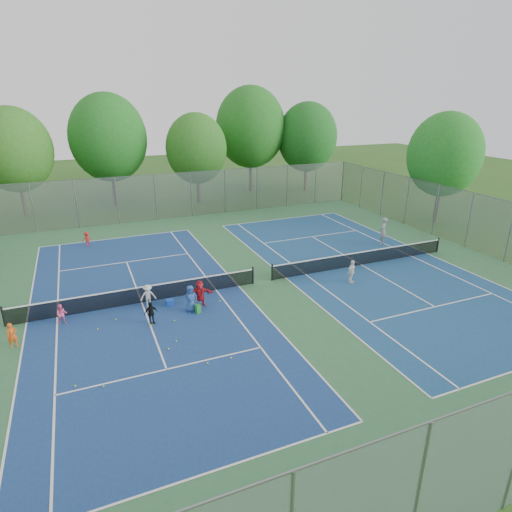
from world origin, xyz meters
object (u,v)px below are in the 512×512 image
Objects in this scene: net_right at (362,258)px; net_left at (141,295)px; ball_hopper at (198,309)px; instructor at (383,231)px; ball_crate at (170,302)px.

net_left is at bearing 180.00° from net_right.
ball_hopper is 16.28m from instructor.
ball_hopper is at bearing -42.46° from net_left.
net_right is at bearing 0.00° from net_left.
net_left is 27.23× the size of ball_hopper.
net_right is at bearing 3.72° from ball_crate.
net_right is at bearing 0.71° from instructor.
instructor reaches higher than net_left.
instructor reaches higher than ball_hopper.
net_left is 6.39× the size of instructor.
net_left is at bearing 137.54° from ball_hopper.
net_left is 18.13m from instructor.
ball_crate is at bearing -176.28° from net_right.
ball_crate is at bearing 128.40° from ball_hopper.
net_left is 1.00× the size of net_right.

